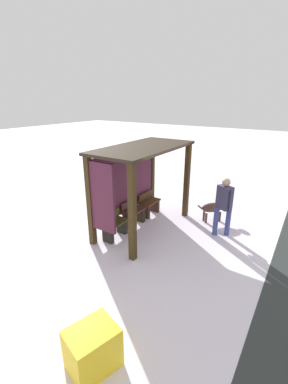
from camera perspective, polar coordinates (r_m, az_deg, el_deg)
The scene contains 8 objects.
ground_plane at distance 7.97m, azimuth -0.01°, elevation -7.90°, with size 60.00×60.00×0.00m, color white.
bus_shelter at distance 7.36m, azimuth -2.36°, elevation 4.19°, with size 3.26×1.59×2.50m.
bench_left_inside at distance 7.38m, azimuth -6.53°, elevation -7.69°, with size 0.82×0.38×0.74m.
bench_center_inside at distance 8.02m, azimuth -2.33°, elevation -5.06°, with size 0.82×0.41×0.78m.
bench_right_inside at distance 8.72m, azimuth 1.20°, elevation -2.95°, with size 0.82×0.39×0.76m.
person_walking at distance 7.51m, azimuth 17.27°, elevation -2.28°, with size 0.43×0.56×1.71m.
dog at distance 8.50m, azimuth 15.33°, elevation -3.37°, with size 0.82×0.80×0.65m.
grit_bin at distance 4.41m, azimuth -11.29°, elevation -30.86°, with size 0.70×0.56×0.67m, color yellow.
Camera 1 is at (-5.88, -3.88, 3.73)m, focal length 24.10 mm.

